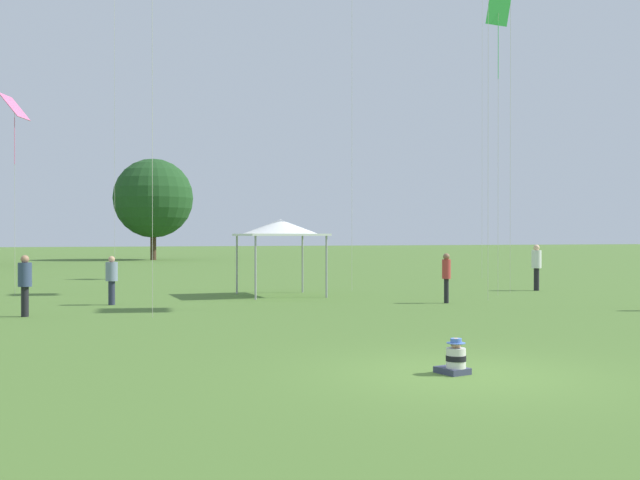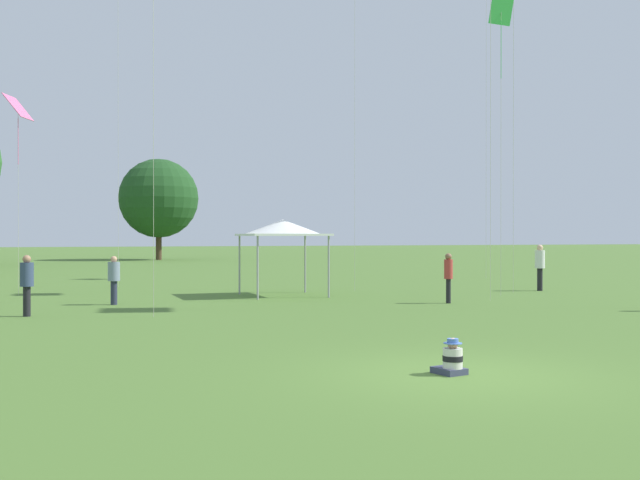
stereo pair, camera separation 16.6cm
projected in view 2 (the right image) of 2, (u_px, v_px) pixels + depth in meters
The scene contains 10 objects.
ground_plane at pixel (459, 374), 11.87m from camera, with size 300.00×300.00×0.00m, color #4C702D.
seated_toddler at pixel (452, 360), 11.88m from camera, with size 0.48×0.55×0.58m.
person_standing_0 at pixel (27, 280), 20.43m from camera, with size 0.37×0.37×1.68m.
person_standing_1 at pixel (448, 273), 24.44m from camera, with size 0.39×0.39×1.64m.
person_standing_2 at pixel (540, 263), 30.01m from camera, with size 0.53×0.53×1.85m.
person_standing_4 at pixel (114, 276), 23.91m from camera, with size 0.39×0.39×1.56m.
canopy_tent at pixel (283, 228), 27.47m from camera, with size 2.92×2.92×2.81m.
kite_1 at pixel (501, 22), 27.57m from camera, with size 0.99×0.35×10.97m.
kite_5 at pixel (18, 111), 27.63m from camera, with size 1.11×1.32×7.41m.
distant_tree_0 at pixel (159, 198), 68.97m from camera, with size 7.28×7.28×9.33m.
Camera 2 is at (-6.11, -10.40, 2.20)m, focal length 42.00 mm.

